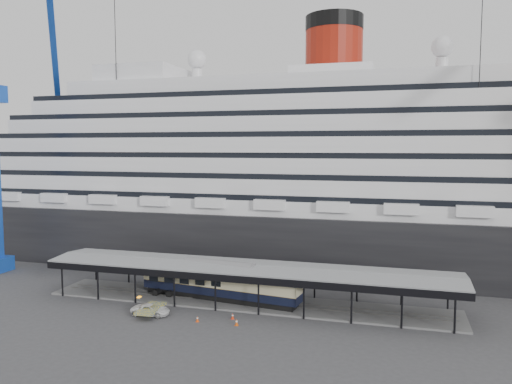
# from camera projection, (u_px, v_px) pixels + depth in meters

# --- Properties ---
(ground) EXTENTS (200.00, 200.00, 0.00)m
(ground) POSITION_uv_depth(u_px,v_px,m) (234.00, 315.00, 62.81)
(ground) COLOR #3B3B3E
(ground) RESTS_ON ground
(cruise_ship) EXTENTS (130.00, 30.00, 43.90)m
(cruise_ship) POSITION_uv_depth(u_px,v_px,m) (289.00, 162.00, 91.78)
(cruise_ship) COLOR black
(cruise_ship) RESTS_ON ground
(platform_canopy) EXTENTS (56.00, 9.18, 5.30)m
(platform_canopy) POSITION_uv_depth(u_px,v_px,m) (246.00, 286.00, 67.38)
(platform_canopy) COLOR slate
(platform_canopy) RESTS_ON ground
(port_truck) EXTENTS (4.99, 2.58, 1.35)m
(port_truck) POSITION_uv_depth(u_px,v_px,m) (151.00, 310.00, 62.70)
(port_truck) COLOR silver
(port_truck) RESTS_ON ground
(pullman_carriage) EXTENTS (23.32, 6.12, 22.71)m
(pullman_carriage) POSITION_uv_depth(u_px,v_px,m) (220.00, 281.00, 68.38)
(pullman_carriage) COLOR black
(pullman_carriage) RESTS_ON ground
(traffic_cone_left) EXTENTS (0.46, 0.46, 0.74)m
(traffic_cone_left) POSITION_uv_depth(u_px,v_px,m) (233.00, 316.00, 61.29)
(traffic_cone_left) COLOR red
(traffic_cone_left) RESTS_ON ground
(traffic_cone_mid) EXTENTS (0.42, 0.42, 0.73)m
(traffic_cone_mid) POSITION_uv_depth(u_px,v_px,m) (197.00, 319.00, 60.31)
(traffic_cone_mid) COLOR #EE4B0D
(traffic_cone_mid) RESTS_ON ground
(traffic_cone_right) EXTENTS (0.43, 0.43, 0.82)m
(traffic_cone_right) POSITION_uv_depth(u_px,v_px,m) (237.00, 322.00, 59.06)
(traffic_cone_right) COLOR #DD510C
(traffic_cone_right) RESTS_ON ground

